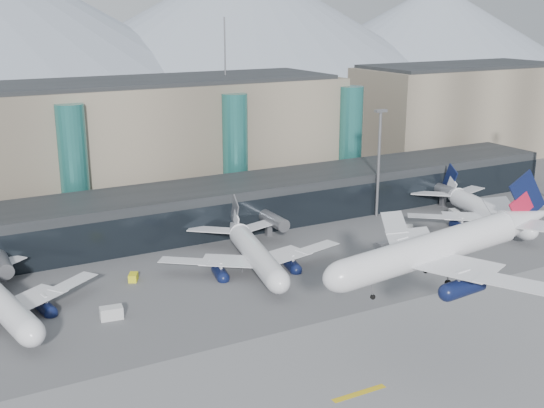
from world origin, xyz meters
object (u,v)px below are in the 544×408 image
at_px(lightmast_mid, 379,157).
at_px(hero_jet, 451,236).
at_px(veh_h, 350,268).
at_px(veh_c, 384,246).
at_px(veh_a, 111,313).
at_px(jet_parked_mid, 252,243).
at_px(veh_d, 454,213).
at_px(jet_parked_right, 480,203).
at_px(veh_g, 408,227).
at_px(veh_e, 481,221).
at_px(veh_b, 133,277).

relative_size(lightmast_mid, hero_jet, 0.69).
bearing_deg(veh_h, veh_c, -14.67).
bearing_deg(veh_a, veh_c, 12.72).
xyz_separation_m(jet_parked_mid, veh_c, (28.06, -4.89, -3.75)).
relative_size(lightmast_mid, veh_d, 8.53).
distance_m(lightmast_mid, jet_parked_right, 25.59).
xyz_separation_m(lightmast_mid, jet_parked_mid, (-41.50, -15.50, -9.82)).
relative_size(veh_c, veh_g, 1.41).
distance_m(lightmast_mid, veh_h, 40.86).
bearing_deg(veh_e, veh_c, 169.20).
bearing_deg(veh_a, jet_parked_right, 13.98).
height_order(jet_parked_right, veh_e, jet_parked_right).
height_order(lightmast_mid, veh_d, lightmast_mid).
xyz_separation_m(lightmast_mid, veh_e, (16.94, -17.22, -13.45)).
bearing_deg(hero_jet, jet_parked_mid, 105.51).
height_order(hero_jet, veh_d, hero_jet).
distance_m(veh_a, veh_g, 72.72).
xyz_separation_m(lightmast_mid, hero_jet, (-33.91, -60.65, 3.70)).
xyz_separation_m(hero_jet, veh_e, (50.85, 43.43, -17.14)).
distance_m(veh_e, veh_h, 45.00).
xyz_separation_m(veh_d, veh_e, (1.06, -7.72, 0.11)).
bearing_deg(veh_e, veh_b, 159.56).
distance_m(jet_parked_mid, veh_c, 28.73).
height_order(jet_parked_right, veh_d, jet_parked_right).
distance_m(veh_d, veh_g, 16.57).
bearing_deg(veh_g, veh_c, -111.63).
bearing_deg(veh_b, jet_parked_mid, -71.68).
height_order(jet_parked_mid, veh_c, jet_parked_mid).
xyz_separation_m(jet_parked_mid, veh_d, (57.38, 6.01, -3.75)).
bearing_deg(veh_b, veh_e, -66.58).
bearing_deg(veh_b, lightmast_mid, -52.26).
distance_m(hero_jet, veh_h, 37.85).
bearing_deg(veh_a, veh_g, 18.13).
bearing_deg(veh_e, lightmast_mid, 117.76).
relative_size(lightmast_mid, veh_e, 7.47).
height_order(lightmast_mid, veh_g, lightmast_mid).
relative_size(jet_parked_mid, veh_d, 12.59).
relative_size(jet_parked_mid, veh_e, 11.03).
height_order(veh_c, veh_d, veh_d).
relative_size(jet_parked_right, veh_g, 17.83).
bearing_deg(veh_g, jet_parked_mid, -139.12).
distance_m(hero_jet, veh_d, 73.45).
relative_size(veh_a, veh_e, 1.05).
bearing_deg(veh_c, jet_parked_right, 5.45).
relative_size(veh_b, veh_g, 1.12).
xyz_separation_m(veh_c, veh_d, (29.32, 10.90, 0.01)).
xyz_separation_m(jet_parked_right, veh_g, (-18.38, 3.17, -4.09)).
height_order(jet_parked_right, veh_h, jet_parked_right).
xyz_separation_m(veh_b, veh_h, (37.16, -15.67, 0.20)).
bearing_deg(hero_jet, veh_e, 46.48).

